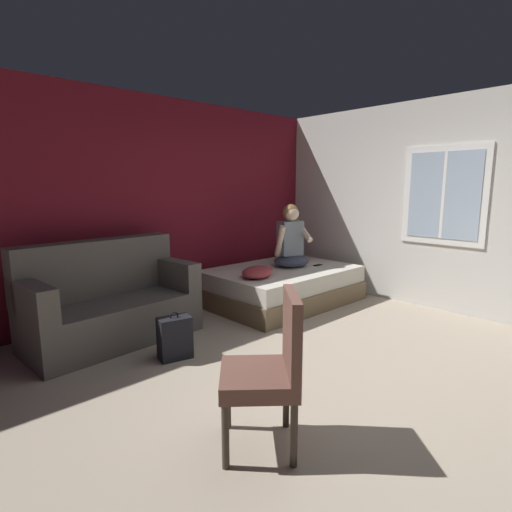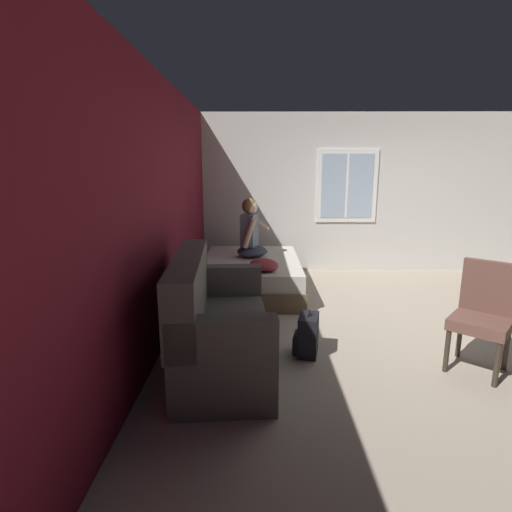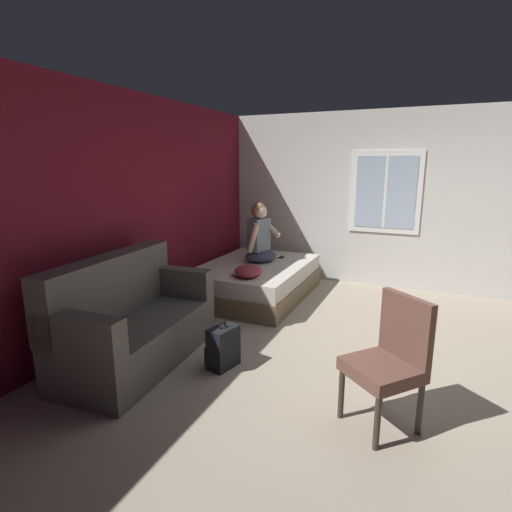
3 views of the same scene
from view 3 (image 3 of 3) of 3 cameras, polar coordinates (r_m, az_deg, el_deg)
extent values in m
plane|color=tan|center=(4.41, 18.44, -13.20)|extent=(40.00, 40.00, 0.00)
cube|color=maroon|center=(5.15, -15.28, 6.41)|extent=(9.86, 0.16, 2.70)
cube|color=silver|center=(6.51, 21.52, 7.24)|extent=(0.16, 7.16, 2.70)
cube|color=white|center=(6.44, 18.00, 8.66)|extent=(0.02, 1.04, 1.24)
cube|color=#9EB2C6|center=(6.43, 17.98, 8.65)|extent=(0.01, 0.88, 1.08)
cube|color=white|center=(6.43, 17.98, 8.65)|extent=(0.01, 0.04, 1.08)
cube|color=brown|center=(5.92, -0.09, -4.42)|extent=(2.03, 1.43, 0.26)
cube|color=beige|center=(5.85, -0.10, -2.17)|extent=(1.97, 1.39, 0.22)
cube|color=#514C47|center=(4.14, -16.26, -11.45)|extent=(1.76, 0.92, 0.44)
cube|color=#514C47|center=(4.14, -20.10, -4.06)|extent=(1.71, 0.37, 0.60)
cube|color=#514C47|center=(3.46, -24.07, -10.16)|extent=(0.24, 0.81, 0.32)
cube|color=#514C47|center=(4.61, -11.08, -3.63)|extent=(0.24, 0.81, 0.32)
cylinder|color=#382D23|center=(3.26, 12.09, -18.66)|extent=(0.04, 0.04, 0.40)
cylinder|color=#382D23|center=(3.01, 16.92, -21.86)|extent=(0.04, 0.04, 0.40)
cylinder|color=#382D23|center=(3.49, 17.45, -16.77)|extent=(0.04, 0.04, 0.40)
cylinder|color=#382D23|center=(3.26, 22.36, -19.46)|extent=(0.04, 0.04, 0.40)
cube|color=brown|center=(3.12, 17.52, -15.22)|extent=(0.65, 0.65, 0.10)
cube|color=brown|center=(3.13, 20.62, -9.52)|extent=(0.35, 0.39, 0.48)
ellipsoid|color=#383D51|center=(5.97, 0.70, 0.00)|extent=(0.61, 0.55, 0.16)
cube|color=slate|center=(5.93, 0.40, 3.07)|extent=(0.37, 0.27, 0.48)
cylinder|color=beige|center=(5.75, -0.43, 2.56)|extent=(0.13, 0.23, 0.44)
cylinder|color=beige|center=(6.00, 2.00, 4.15)|extent=(0.17, 0.38, 0.29)
sphere|color=beige|center=(5.87, 0.56, 6.37)|extent=(0.21, 0.21, 0.21)
ellipsoid|color=olive|center=(5.88, 0.40, 6.53)|extent=(0.27, 0.27, 0.23)
cube|color=black|center=(3.90, -4.69, -12.86)|extent=(0.33, 0.24, 0.40)
cube|color=black|center=(4.01, -5.94, -13.57)|extent=(0.25, 0.10, 0.18)
torus|color=black|center=(3.81, -4.75, -9.94)|extent=(0.09, 0.03, 0.09)
ellipsoid|color=#993338|center=(5.18, -1.12, -2.13)|extent=(0.58, 0.52, 0.14)
cube|color=black|center=(6.22, 3.64, -0.20)|extent=(0.15, 0.07, 0.01)
camera|label=1|loc=(1.88, 71.71, -4.98)|focal=28.00mm
camera|label=2|loc=(2.25, -80.05, -0.31)|focal=28.00mm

